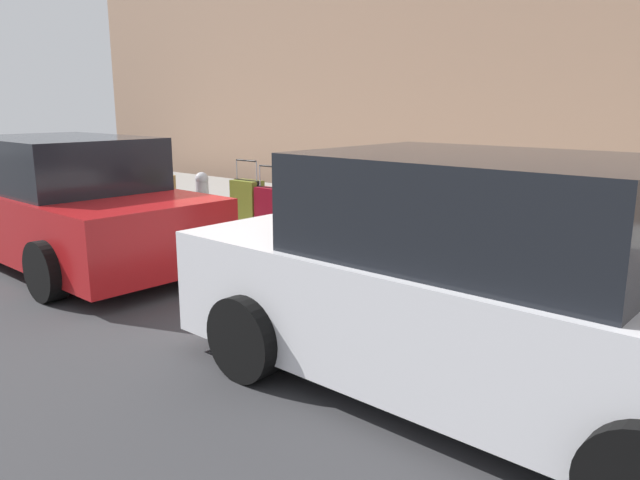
{
  "coord_description": "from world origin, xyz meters",
  "views": [
    {
      "loc": [
        -5.88,
        5.24,
        1.99
      ],
      "look_at": [
        -1.94,
        0.6,
        0.62
      ],
      "focal_mm": 33.99,
      "sensor_mm": 36.0,
      "label": 1
    }
  ],
  "objects": [
    {
      "name": "ground_plane",
      "position": [
        0.0,
        0.0,
        0.0
      ],
      "size": [
        40.0,
        40.0,
        0.0
      ],
      "primitive_type": "plane",
      "color": "#333335"
    },
    {
      "name": "sidewalk_curb",
      "position": [
        0.0,
        -2.5,
        0.07
      ],
      "size": [
        18.0,
        5.0,
        0.14
      ],
      "primitive_type": "cube",
      "color": "gray",
      "rests_on": "ground_plane"
    },
    {
      "name": "suitcase_black_0",
      "position": [
        -3.65,
        -0.67,
        0.51
      ],
      "size": [
        0.45,
        0.23,
        0.8
      ],
      "color": "black",
      "rests_on": "sidewalk_curb"
    },
    {
      "name": "suitcase_maroon_1",
      "position": [
        -3.19,
        -0.8,
        0.41
      ],
      "size": [
        0.37,
        0.25,
        0.82
      ],
      "color": "maroon",
      "rests_on": "sidewalk_curb"
    },
    {
      "name": "suitcase_olive_2",
      "position": [
        -2.71,
        -0.74,
        0.51
      ],
      "size": [
        0.5,
        0.21,
        1.01
      ],
      "color": "#59601E",
      "rests_on": "sidewalk_curb"
    },
    {
      "name": "suitcase_silver_3",
      "position": [
        -2.19,
        -0.82,
        0.42
      ],
      "size": [
        0.46,
        0.27,
        0.78
      ],
      "color": "#9EA0A8",
      "rests_on": "sidewalk_curb"
    },
    {
      "name": "suitcase_navy_4",
      "position": [
        -1.74,
        -0.71,
        0.43
      ],
      "size": [
        0.36,
        0.26,
        0.88
      ],
      "color": "navy",
      "rests_on": "sidewalk_curb"
    },
    {
      "name": "suitcase_red_5",
      "position": [
        -1.26,
        -0.81,
        0.5
      ],
      "size": [
        0.5,
        0.24,
        0.96
      ],
      "color": "red",
      "rests_on": "sidewalk_curb"
    },
    {
      "name": "suitcase_teal_6",
      "position": [
        -0.78,
        -0.76,
        0.5
      ],
      "size": [
        0.36,
        0.22,
        1.0
      ],
      "color": "#0F606B",
      "rests_on": "sidewalk_curb"
    },
    {
      "name": "suitcase_black_7",
      "position": [
        -0.32,
        -0.73,
        0.52
      ],
      "size": [
        0.47,
        0.24,
        1.03
      ],
      "color": "black",
      "rests_on": "sidewalk_curb"
    },
    {
      "name": "suitcase_maroon_8",
      "position": [
        0.17,
        -0.75,
        0.49
      ],
      "size": [
        0.41,
        0.21,
        1.02
      ],
      "color": "maroon",
      "rests_on": "sidewalk_curb"
    },
    {
      "name": "suitcase_olive_9",
      "position": [
        0.66,
        -0.79,
        0.52
      ],
      "size": [
        0.48,
        0.27,
        1.06
      ],
      "color": "#59601E",
      "rests_on": "sidewalk_curb"
    },
    {
      "name": "fire_hydrant",
      "position": [
        1.64,
        -0.75,
        0.56
      ],
      "size": [
        0.39,
        0.21,
        0.81
      ],
      "color": "#99999E",
      "rests_on": "sidewalk_curb"
    },
    {
      "name": "bollard_post",
      "position": [
        2.22,
        -0.6,
        0.51
      ],
      "size": [
        0.13,
        0.13,
        0.73
      ],
      "primitive_type": "cylinder",
      "color": "brown",
      "rests_on": "sidewalk_curb"
    },
    {
      "name": "parking_meter",
      "position": [
        -4.51,
        -1.0,
        0.97
      ],
      "size": [
        0.12,
        0.09,
        1.27
      ],
      "color": "slate",
      "rests_on": "sidewalk_curb"
    },
    {
      "name": "parked_car_white_0",
      "position": [
        -4.14,
        1.55,
        0.78
      ],
      "size": [
        4.37,
        2.1,
        1.67
      ],
      "color": "silver",
      "rests_on": "ground_plane"
    },
    {
      "name": "parked_car_red_1",
      "position": [
        1.53,
        1.55,
        0.75
      ],
      "size": [
        4.71,
        2.15,
        1.59
      ],
      "color": "#AD1619",
      "rests_on": "ground_plane"
    }
  ]
}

